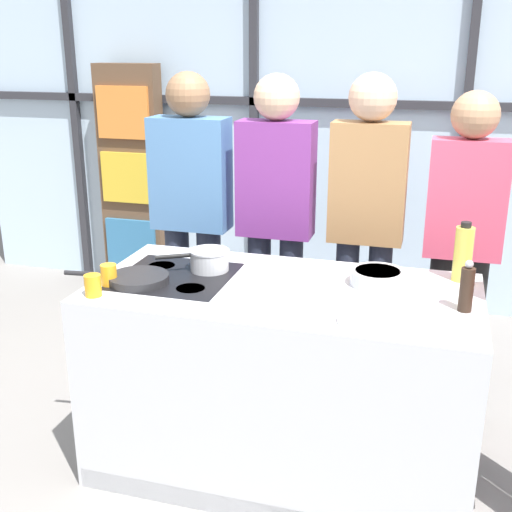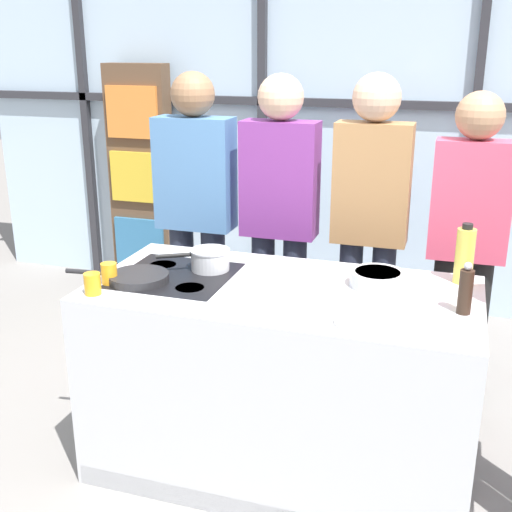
% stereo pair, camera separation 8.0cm
% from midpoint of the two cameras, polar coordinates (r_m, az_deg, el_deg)
% --- Properties ---
extents(ground_plane, '(18.00, 18.00, 0.00)m').
position_cam_midpoint_polar(ground_plane, '(3.29, 2.88, -17.93)').
color(ground_plane, gray).
extents(back_window_wall, '(6.40, 0.10, 2.80)m').
position_cam_midpoint_polar(back_window_wall, '(4.87, 10.05, 11.63)').
color(back_window_wall, silver).
rests_on(back_window_wall, ground_plane).
extents(bookshelf, '(0.51, 0.19, 1.81)m').
position_cam_midpoint_polar(bookshelf, '(5.30, -9.76, 6.74)').
color(bookshelf, brown).
rests_on(bookshelf, ground_plane).
extents(demo_island, '(1.71, 0.85, 0.92)m').
position_cam_midpoint_polar(demo_island, '(3.04, 2.98, -10.94)').
color(demo_island, silver).
rests_on(demo_island, ground_plane).
extents(spectator_far_left, '(0.45, 0.25, 1.81)m').
position_cam_midpoint_polar(spectator_far_left, '(3.83, -4.75, 4.45)').
color(spectator_far_left, '#232838').
rests_on(spectator_far_left, ground_plane).
extents(spectator_center_left, '(0.43, 0.25, 1.80)m').
position_cam_midpoint_polar(spectator_center_left, '(3.67, 2.72, 4.01)').
color(spectator_center_left, '#232838').
rests_on(spectator_center_left, ground_plane).
extents(spectator_center_right, '(0.41, 0.25, 1.81)m').
position_cam_midpoint_polar(spectator_center_right, '(3.57, 10.74, 3.60)').
color(spectator_center_right, '#232838').
rests_on(spectator_center_right, ground_plane).
extents(spectator_far_right, '(0.40, 0.24, 1.73)m').
position_cam_midpoint_polar(spectator_far_right, '(3.56, 18.91, 2.02)').
color(spectator_far_right, black).
rests_on(spectator_far_right, ground_plane).
extents(frying_pan, '(0.49, 0.27, 0.04)m').
position_cam_midpoint_polar(frying_pan, '(2.95, -9.76, -1.86)').
color(frying_pan, '#232326').
rests_on(frying_pan, demo_island).
extents(saucepan, '(0.32, 0.23, 0.10)m').
position_cam_midpoint_polar(saucepan, '(3.06, -3.41, -0.26)').
color(saucepan, silver).
rests_on(saucepan, demo_island).
extents(white_plate, '(0.25, 0.25, 0.01)m').
position_cam_midpoint_polar(white_plate, '(2.53, 10.64, -5.77)').
color(white_plate, white).
rests_on(white_plate, demo_island).
extents(mixing_bowl, '(0.24, 0.24, 0.07)m').
position_cam_midpoint_polar(mixing_bowl, '(2.91, 11.51, -1.95)').
color(mixing_bowl, silver).
rests_on(mixing_bowl, demo_island).
extents(oil_bottle, '(0.08, 0.08, 0.28)m').
position_cam_midpoint_polar(oil_bottle, '(3.02, 18.78, 0.07)').
color(oil_bottle, '#E0CC4C').
rests_on(oil_bottle, demo_island).
extents(pepper_grinder, '(0.06, 0.06, 0.22)m').
position_cam_midpoint_polar(pepper_grinder, '(2.69, 18.95, -2.91)').
color(pepper_grinder, '#332319').
rests_on(pepper_grinder, demo_island).
extents(juice_glass_near, '(0.07, 0.07, 0.09)m').
position_cam_midpoint_polar(juice_glass_near, '(2.83, -13.55, -2.43)').
color(juice_glass_near, orange).
rests_on(juice_glass_near, demo_island).
extents(juice_glass_far, '(0.07, 0.07, 0.09)m').
position_cam_midpoint_polar(juice_glass_far, '(2.95, -12.17, -1.52)').
color(juice_glass_far, orange).
rests_on(juice_glass_far, demo_island).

